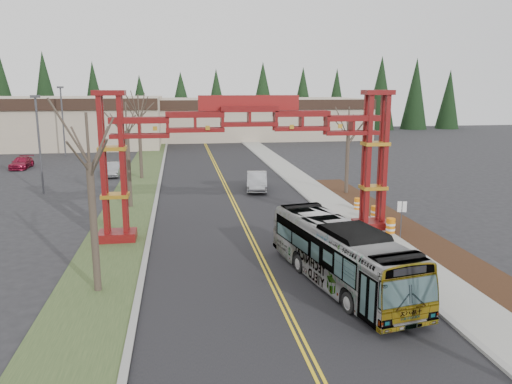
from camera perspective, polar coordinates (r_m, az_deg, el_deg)
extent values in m
cube|color=black|center=(37.99, -2.24, -1.89)|extent=(12.00, 110.00, 0.02)
cube|color=gold|center=(37.98, -2.42, -1.88)|extent=(0.12, 100.00, 0.01)
cube|color=gold|center=(38.00, -2.06, -1.86)|extent=(0.12, 100.00, 0.01)
cube|color=gray|center=(39.13, 6.74, -1.46)|extent=(0.30, 110.00, 0.15)
cube|color=gray|center=(39.54, 8.77, -1.38)|extent=(2.60, 110.00, 0.14)
cube|color=black|center=(27.51, 23.57, -8.25)|extent=(2.60, 50.00, 0.12)
cube|color=#324623|center=(37.95, -14.34, -2.23)|extent=(4.00, 110.00, 0.08)
cube|color=gray|center=(37.80, -11.55, -2.10)|extent=(0.30, 110.00, 0.15)
cube|color=#580B0D|center=(31.17, -15.54, -4.88)|extent=(2.20, 1.60, 0.60)
cube|color=#580B0D|center=(29.97, -17.12, 2.80)|extent=(0.28, 0.28, 8.00)
cube|color=#580B0D|center=(29.83, -15.03, 2.88)|extent=(0.28, 0.28, 8.00)
cube|color=#580B0D|center=(30.66, -16.94, 3.01)|extent=(0.28, 0.28, 8.00)
cube|color=#580B0D|center=(30.52, -14.89, 3.09)|extent=(0.28, 0.28, 8.00)
cube|color=#C08721|center=(30.56, -15.80, -0.39)|extent=(1.60, 1.10, 0.22)
cube|color=#C08721|center=(30.11, -16.10, 4.82)|extent=(1.60, 1.10, 0.22)
cube|color=#580B0D|center=(29.91, -16.46, 10.82)|extent=(1.80, 1.20, 0.30)
cube|color=#580B0D|center=(33.24, 13.05, -3.71)|extent=(2.20, 1.60, 0.60)
cube|color=#580B0D|center=(31.85, 12.72, 3.55)|extent=(0.28, 0.28, 8.00)
cube|color=#580B0D|center=(32.26, 14.55, 3.56)|extent=(0.28, 0.28, 8.00)
cube|color=#580B0D|center=(32.49, 12.28, 3.73)|extent=(0.28, 0.28, 8.00)
cube|color=#580B0D|center=(32.90, 14.07, 3.74)|extent=(0.28, 0.28, 8.00)
cube|color=#C08721|center=(32.67, 13.26, 0.52)|extent=(1.60, 1.10, 0.22)
cube|color=#C08721|center=(32.25, 13.49, 5.41)|extent=(1.60, 1.10, 0.22)
cube|color=#580B0D|center=(32.06, 13.77, 11.00)|extent=(1.80, 1.20, 0.30)
cube|color=#580B0D|center=(29.99, -0.80, 8.91)|extent=(16.00, 0.90, 1.00)
cube|color=#580B0D|center=(30.05, -0.80, 7.19)|extent=(16.00, 0.90, 0.60)
cube|color=maroon|center=(29.97, -0.81, 10.15)|extent=(6.00, 0.25, 0.90)
cube|color=#BAA88E|center=(87.72, -26.12, 7.24)|extent=(46.00, 22.00, 7.50)
cube|color=#BAA88E|center=(92.92, 0.00, 8.48)|extent=(38.00, 20.00, 7.00)
cube|color=black|center=(82.83, 1.08, 9.93)|extent=(38.00, 0.40, 1.60)
cone|color=black|center=(109.07, -27.24, 9.28)|extent=(5.60, 5.60, 13.00)
cylinder|color=#382D26|center=(109.36, -26.96, 6.30)|extent=(0.80, 0.80, 1.60)
cone|color=black|center=(106.74, -22.86, 9.63)|extent=(5.60, 5.60, 13.00)
cylinder|color=#382D26|center=(107.03, -22.61, 6.58)|extent=(0.80, 0.80, 1.60)
cone|color=black|center=(105.05, -18.29, 9.93)|extent=(5.60, 5.60, 13.00)
cylinder|color=#382D26|center=(105.34, -18.09, 6.84)|extent=(0.80, 0.80, 1.60)
cone|color=black|center=(104.03, -13.60, 10.18)|extent=(5.60, 5.60, 13.00)
cylinder|color=#382D26|center=(104.32, -13.45, 7.05)|extent=(0.80, 0.80, 1.60)
cone|color=black|center=(103.69, -8.84, 10.36)|extent=(5.60, 5.60, 13.00)
cylinder|color=#382D26|center=(103.99, -8.74, 7.22)|extent=(0.80, 0.80, 1.60)
cone|color=black|center=(104.05, -4.08, 10.48)|extent=(5.60, 5.60, 13.00)
cylinder|color=#382D26|center=(104.35, -4.03, 7.35)|extent=(0.80, 0.80, 1.60)
cone|color=black|center=(105.10, 0.62, 10.52)|extent=(5.60, 5.60, 13.00)
cylinder|color=#382D26|center=(105.40, 0.62, 7.42)|extent=(0.80, 0.80, 1.60)
cone|color=black|center=(106.82, 5.20, 10.50)|extent=(5.60, 5.60, 13.00)
cylinder|color=#382D26|center=(107.11, 5.15, 7.45)|extent=(0.80, 0.80, 1.60)
cone|color=black|center=(109.18, 9.61, 10.41)|extent=(5.60, 5.60, 13.00)
cylinder|color=#382D26|center=(109.46, 9.51, 7.43)|extent=(0.80, 0.80, 1.60)
cone|color=black|center=(112.13, 13.80, 10.27)|extent=(5.60, 5.60, 13.00)
cylinder|color=#382D26|center=(112.40, 13.66, 7.37)|extent=(0.80, 0.80, 1.60)
cone|color=black|center=(115.63, 17.76, 10.09)|extent=(5.60, 5.60, 13.00)
cylinder|color=#382D26|center=(115.90, 17.58, 7.28)|extent=(0.80, 0.80, 1.60)
cone|color=black|center=(119.63, 21.46, 9.88)|extent=(5.60, 5.60, 13.00)
cylinder|color=#382D26|center=(119.89, 21.26, 7.17)|extent=(0.80, 0.80, 1.60)
imported|color=#A6A9AE|center=(23.57, 9.64, -7.03)|extent=(4.45, 10.99, 2.98)
imported|color=#A5A8AD|center=(44.58, 0.11, 1.25)|extent=(2.43, 5.16, 1.63)
imported|color=maroon|center=(62.56, -25.22, 3.04)|extent=(1.86, 4.49, 1.30)
imported|color=#919398|center=(53.86, -15.98, 2.52)|extent=(1.58, 4.31, 1.41)
cylinder|color=#382D26|center=(23.16, -18.03, -4.04)|extent=(0.33, 0.33, 5.89)
cylinder|color=#382D26|center=(22.43, -18.68, 5.75)|extent=(0.12, 0.12, 2.24)
cylinder|color=#382D26|center=(39.01, -14.33, 2.49)|extent=(0.32, 0.32, 5.87)
cylinder|color=#382D26|center=(38.58, -14.63, 8.27)|extent=(0.12, 0.12, 2.20)
cylinder|color=#382D26|center=(51.12, -13.08, 4.89)|extent=(0.33, 0.33, 6.17)
cylinder|color=#382D26|center=(50.80, -13.30, 9.51)|extent=(0.13, 0.13, 2.29)
cylinder|color=#382D26|center=(43.42, 10.37, 3.27)|extent=(0.32, 0.32, 5.37)
cylinder|color=#382D26|center=(43.03, 10.56, 8.12)|extent=(0.12, 0.12, 2.20)
cylinder|color=#3F3F44|center=(46.35, -23.50, 4.78)|extent=(0.18, 0.18, 8.21)
cube|color=#3F3F44|center=(46.09, -23.94, 9.95)|extent=(0.73, 0.36, 0.23)
cylinder|color=#3F3F44|center=(71.41, -21.19, 7.42)|extent=(0.20, 0.20, 8.92)
cube|color=#3F3F44|center=(71.26, -21.47, 11.08)|extent=(0.79, 0.40, 0.25)
cylinder|color=#3F3F44|center=(31.31, 16.26, -3.16)|extent=(0.06, 0.06, 2.37)
cube|color=white|center=(31.10, 16.35, -1.63)|extent=(0.53, 0.19, 0.65)
cylinder|color=orange|center=(32.26, 15.12, -3.85)|extent=(0.56, 0.56, 1.07)
cylinder|color=white|center=(32.22, 15.14, -3.58)|extent=(0.58, 0.58, 0.13)
cylinder|color=white|center=(32.31, 15.11, -4.13)|extent=(0.58, 0.58, 0.13)
cylinder|color=orange|center=(35.16, 13.45, -2.45)|extent=(0.57, 0.57, 1.10)
cylinder|color=white|center=(35.12, 13.47, -2.19)|extent=(0.59, 0.59, 0.13)
cylinder|color=white|center=(35.20, 13.44, -2.71)|extent=(0.59, 0.59, 0.13)
cylinder|color=orange|center=(37.91, 11.54, -1.41)|extent=(0.51, 0.51, 0.98)
cylinder|color=white|center=(37.88, 11.55, -1.20)|extent=(0.53, 0.53, 0.12)
cylinder|color=white|center=(37.94, 11.53, -1.63)|extent=(0.53, 0.53, 0.12)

